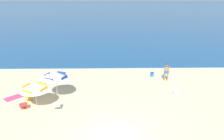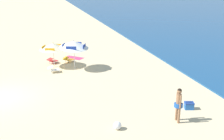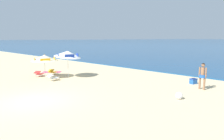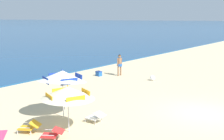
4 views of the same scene
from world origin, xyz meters
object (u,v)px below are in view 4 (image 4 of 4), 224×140
(cooler_box, at_px, (99,73))
(beach_ball, at_px, (152,78))
(beach_umbrella_striped_second, at_px, (62,76))
(person_standing_near_shore, at_px, (120,63))
(lounge_chair_facing_sea, at_px, (30,126))
(beach_umbrella_striped_main, at_px, (68,93))
(lounge_chair_under_umbrella, at_px, (96,117))
(lounge_chair_beside_umbrella, at_px, (53,134))

(cooler_box, height_order, beach_ball, cooler_box)
(beach_umbrella_striped_second, height_order, person_standing_near_shore, beach_umbrella_striped_second)
(lounge_chair_facing_sea, distance_m, beach_ball, 12.13)
(cooler_box, bearing_deg, beach_umbrella_striped_second, -149.93)
(beach_ball, bearing_deg, lounge_chair_facing_sea, -175.31)
(beach_umbrella_striped_main, xyz_separation_m, cooler_box, (9.96, 6.63, -1.50))
(beach_umbrella_striped_main, bearing_deg, lounge_chair_facing_sea, 129.19)
(lounge_chair_facing_sea, bearing_deg, lounge_chair_under_umbrella, -28.75)
(lounge_chair_facing_sea, height_order, person_standing_near_shore, person_standing_near_shore)
(lounge_chair_facing_sea, height_order, beach_ball, lounge_chair_facing_sea)
(lounge_chair_beside_umbrella, bearing_deg, beach_umbrella_striped_second, 37.36)
(beach_umbrella_striped_second, distance_m, cooler_box, 10.32)
(lounge_chair_under_umbrella, bearing_deg, lounge_chair_beside_umbrella, 178.70)
(lounge_chair_under_umbrella, distance_m, cooler_box, 10.81)
(beach_umbrella_striped_second, relative_size, cooler_box, 5.09)
(person_standing_near_shore, bearing_deg, beach_umbrella_striped_second, -159.00)
(beach_umbrella_striped_main, xyz_separation_m, lounge_chair_beside_umbrella, (-0.97, -0.09, -1.43))
(lounge_chair_beside_umbrella, bearing_deg, beach_umbrella_striped_main, 5.58)
(person_standing_near_shore, bearing_deg, beach_ball, -90.39)
(beach_ball, bearing_deg, lounge_chair_beside_umbrella, -168.99)
(cooler_box, bearing_deg, beach_umbrella_striped_main, -146.36)
(beach_umbrella_striped_second, relative_size, person_standing_near_shore, 1.64)
(beach_umbrella_striped_second, relative_size, beach_ball, 7.38)
(beach_umbrella_striped_second, distance_m, beach_ball, 10.09)
(beach_umbrella_striped_second, height_order, lounge_chair_under_umbrella, beach_umbrella_striped_second)
(beach_umbrella_striped_second, bearing_deg, beach_ball, 4.11)
(lounge_chair_under_umbrella, xyz_separation_m, cooler_box, (8.42, 6.78, -0.07))
(beach_umbrella_striped_second, height_order, cooler_box, beach_umbrella_striped_second)
(lounge_chair_under_umbrella, bearing_deg, beach_ball, 14.14)
(lounge_chair_facing_sea, distance_m, cooler_box, 12.23)
(beach_umbrella_striped_second, distance_m, lounge_chair_beside_umbrella, 3.20)
(beach_umbrella_striped_main, xyz_separation_m, beach_ball, (11.07, 2.25, -1.51))
(beach_ball, bearing_deg, person_standing_near_shore, 89.61)
(beach_umbrella_striped_main, height_order, beach_umbrella_striped_second, beach_umbrella_striped_second)
(lounge_chair_facing_sea, bearing_deg, beach_umbrella_striped_second, 7.27)
(lounge_chair_beside_umbrella, xyz_separation_m, person_standing_near_shore, (12.06, 5.44, 0.74))
(person_standing_near_shore, distance_m, cooler_box, 1.89)
(lounge_chair_beside_umbrella, xyz_separation_m, cooler_box, (10.93, 6.72, -0.07))
(cooler_box, relative_size, beach_ball, 1.45)
(lounge_chair_under_umbrella, relative_size, cooler_box, 1.58)
(person_standing_near_shore, relative_size, beach_ball, 4.49)
(beach_umbrella_striped_main, height_order, lounge_chair_facing_sea, beach_umbrella_striped_main)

